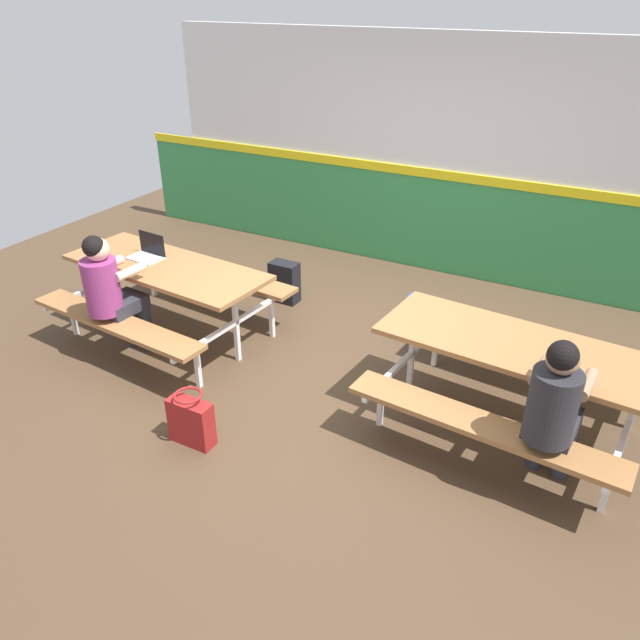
% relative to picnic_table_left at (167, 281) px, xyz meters
% --- Properties ---
extents(ground_plane, '(10.00, 10.00, 0.02)m').
position_rel_picnic_table_left_xyz_m(ground_plane, '(1.58, 0.03, -0.59)').
color(ground_plane, '#4C3826').
extents(accent_backdrop, '(8.00, 0.14, 2.60)m').
position_rel_picnic_table_left_xyz_m(accent_backdrop, '(1.58, 2.74, 0.67)').
color(accent_backdrop, '#338C4C').
rests_on(accent_backdrop, ground).
extents(picnic_table_left, '(2.04, 1.71, 0.74)m').
position_rel_picnic_table_left_xyz_m(picnic_table_left, '(0.00, 0.00, 0.00)').
color(picnic_table_left, '#9E6B3D').
rests_on(picnic_table_left, ground).
extents(picnic_table_right, '(2.04, 1.71, 0.74)m').
position_rel_picnic_table_left_xyz_m(picnic_table_right, '(3.16, 0.11, 0.00)').
color(picnic_table_right, '#9E6B3D').
rests_on(picnic_table_right, ground).
extents(student_nearer, '(0.38, 0.53, 1.21)m').
position_rel_picnic_table_left_xyz_m(student_nearer, '(-0.14, -0.55, 0.13)').
color(student_nearer, '#2D2D38').
rests_on(student_nearer, ground).
extents(student_further, '(0.38, 0.53, 1.21)m').
position_rel_picnic_table_left_xyz_m(student_further, '(3.52, -0.48, 0.13)').
color(student_further, '#2D2D38').
rests_on(student_further, ground).
extents(laptop_silver, '(0.34, 0.25, 0.22)m').
position_rel_picnic_table_left_xyz_m(laptop_silver, '(-0.26, 0.06, 0.21)').
color(laptop_silver, silver).
rests_on(laptop_silver, picnic_table_left).
extents(backpack_dark, '(0.30, 0.22, 0.44)m').
position_rel_picnic_table_left_xyz_m(backpack_dark, '(0.56, 1.16, -0.36)').
color(backpack_dark, black).
rests_on(backpack_dark, ground).
extents(tote_bag_bright, '(0.34, 0.21, 0.43)m').
position_rel_picnic_table_left_xyz_m(tote_bag_bright, '(1.17, -1.17, -0.38)').
color(tote_bag_bright, maroon).
rests_on(tote_bag_bright, ground).
extents(satchel_spare, '(0.30, 0.22, 0.44)m').
position_rel_picnic_table_left_xyz_m(satchel_spare, '(2.13, 1.05, -0.36)').
color(satchel_spare, '#1E47B2').
rests_on(satchel_spare, ground).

